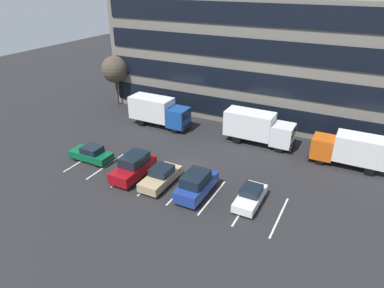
# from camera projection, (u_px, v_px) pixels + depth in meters

# --- Properties ---
(ground_plane) EXTENTS (120.00, 120.00, 0.00)m
(ground_plane) POSITION_uv_depth(u_px,v_px,m) (189.00, 165.00, 33.38)
(ground_plane) COLOR #262628
(office_building) EXTENTS (35.58, 13.20, 14.40)m
(office_building) POSITION_uv_depth(u_px,v_px,m) (254.00, 55.00, 44.48)
(office_building) COLOR slate
(office_building) RESTS_ON ground_plane
(lot_markings) EXTENTS (19.74, 5.40, 0.01)m
(lot_markings) POSITION_uv_depth(u_px,v_px,m) (169.00, 184.00, 30.36)
(lot_markings) COLOR silver
(lot_markings) RESTS_ON ground_plane
(box_truck_orange) EXTENTS (6.99, 2.31, 3.24)m
(box_truck_orange) POSITION_uv_depth(u_px,v_px,m) (352.00, 149.00, 32.46)
(box_truck_orange) COLOR #D85914
(box_truck_orange) RESTS_ON ground_plane
(box_truck_blue) EXTENTS (7.45, 2.47, 3.45)m
(box_truck_blue) POSITION_uv_depth(u_px,v_px,m) (158.00, 111.00, 41.21)
(box_truck_blue) COLOR #194799
(box_truck_blue) RESTS_ON ground_plane
(box_truck_white) EXTENTS (7.45, 2.47, 3.45)m
(box_truck_white) POSITION_uv_depth(u_px,v_px,m) (258.00, 127.00, 36.88)
(box_truck_white) COLOR white
(box_truck_white) RESTS_ON ground_plane
(sedan_tan) EXTENTS (1.87, 4.47, 1.60)m
(sedan_tan) POSITION_uv_depth(u_px,v_px,m) (161.00, 177.00, 30.10)
(sedan_tan) COLOR tan
(sedan_tan) RESTS_ON ground_plane
(suv_navy) EXTENTS (1.97, 4.64, 2.10)m
(suv_navy) POSITION_uv_depth(u_px,v_px,m) (196.00, 184.00, 28.52)
(suv_navy) COLOR navy
(suv_navy) RESTS_ON ground_plane
(suv_maroon) EXTENTS (2.00, 4.72, 2.14)m
(suv_maroon) POSITION_uv_depth(u_px,v_px,m) (134.00, 167.00, 31.10)
(suv_maroon) COLOR maroon
(suv_maroon) RESTS_ON ground_plane
(sedan_white) EXTENTS (1.69, 4.04, 1.45)m
(sedan_white) POSITION_uv_depth(u_px,v_px,m) (250.00, 196.00, 27.56)
(sedan_white) COLOR white
(sedan_white) RESTS_ON ground_plane
(sedan_forest) EXTENTS (4.28, 1.79, 1.53)m
(sedan_forest) POSITION_uv_depth(u_px,v_px,m) (91.00, 154.00, 33.96)
(sedan_forest) COLOR #0C5933
(sedan_forest) RESTS_ON ground_plane
(bare_tree) EXTENTS (3.61, 3.61, 6.77)m
(bare_tree) POSITION_uv_depth(u_px,v_px,m) (115.00, 69.00, 46.81)
(bare_tree) COLOR #473323
(bare_tree) RESTS_ON ground_plane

